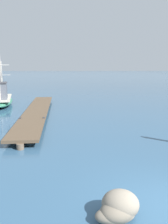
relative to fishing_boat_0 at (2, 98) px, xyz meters
name	(u,v)px	position (x,y,z in m)	size (l,w,h in m)	color
floating_dock	(37,111)	(4.51, -5.09, -0.37)	(3.12, 16.73, 0.53)	brown
fishing_boat_0	(2,98)	(0.00, 0.00, 0.00)	(3.73, 7.52, 5.28)	#337556
shore_rock_near_left	(119,208)	(9.11, -18.62, -0.43)	(1.29, 1.25, 0.72)	#756B5C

